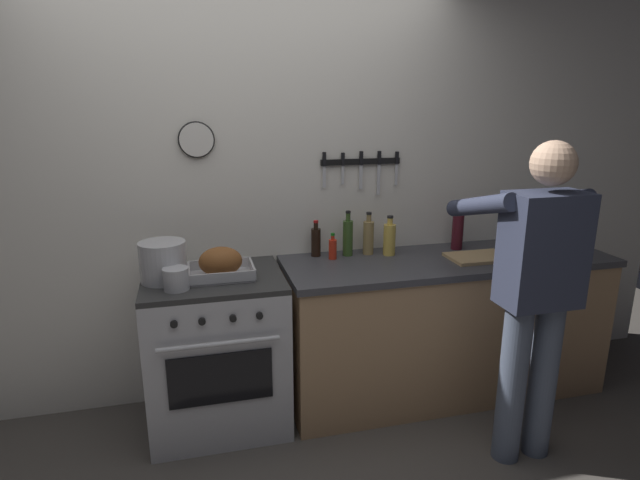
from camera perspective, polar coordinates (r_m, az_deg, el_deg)
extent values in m
cube|color=white|center=(3.16, -8.46, 5.31)|extent=(6.00, 0.10, 2.60)
cube|color=black|center=(3.22, 4.52, 8.64)|extent=(0.51, 0.02, 0.04)
cube|color=silver|center=(3.16, 0.47, 6.99)|extent=(0.02, 0.00, 0.13)
cube|color=black|center=(3.15, 0.47, 8.93)|extent=(0.02, 0.02, 0.08)
cube|color=silver|center=(3.19, 2.53, 7.20)|extent=(0.02, 0.00, 0.12)
cube|color=black|center=(3.18, 2.55, 8.92)|extent=(0.02, 0.02, 0.08)
cube|color=silver|center=(3.23, 4.54, 6.95)|extent=(0.02, 0.00, 0.15)
cube|color=black|center=(3.21, 4.58, 9.02)|extent=(0.02, 0.02, 0.09)
cube|color=silver|center=(3.27, 6.50, 6.65)|extent=(0.02, 0.00, 0.19)
cube|color=black|center=(3.25, 6.57, 9.03)|extent=(0.02, 0.02, 0.08)
cube|color=silver|center=(3.31, 8.43, 7.18)|extent=(0.02, 0.00, 0.13)
cube|color=black|center=(3.30, 8.50, 8.99)|extent=(0.02, 0.02, 0.08)
cylinder|color=white|center=(3.04, -13.51, 10.74)|extent=(0.19, 0.02, 0.19)
torus|color=black|center=(3.04, -13.51, 10.74)|extent=(0.20, 0.02, 0.20)
cube|color=tan|center=(3.43, 13.50, -9.44)|extent=(2.00, 0.62, 0.86)
cube|color=#3D3D42|center=(3.27, 13.99, -2.24)|extent=(2.03, 0.65, 0.04)
cube|color=#BCBCC1|center=(3.08, -11.28, -12.17)|extent=(0.76, 0.62, 0.87)
cube|color=black|center=(2.79, -10.91, -14.83)|extent=(0.53, 0.01, 0.28)
cube|color=#2D2D2D|center=(2.90, -11.73, -4.24)|extent=(0.76, 0.62, 0.03)
cylinder|color=black|center=(2.64, -15.84, -8.95)|extent=(0.04, 0.02, 0.04)
cylinder|color=black|center=(2.64, -12.93, -8.77)|extent=(0.04, 0.02, 0.04)
cylinder|color=black|center=(2.64, -9.60, -8.54)|extent=(0.04, 0.02, 0.04)
cylinder|color=black|center=(2.65, -6.71, -8.31)|extent=(0.04, 0.02, 0.04)
cylinder|color=silver|center=(2.67, -11.09, -11.23)|extent=(0.61, 0.02, 0.02)
cylinder|color=#4C566B|center=(2.91, 20.48, -14.71)|extent=(0.14, 0.14, 0.86)
cylinder|color=#4C566B|center=(3.01, 23.40, -13.99)|extent=(0.14, 0.14, 0.86)
cube|color=#2D3347|center=(2.69, 23.45, -1.02)|extent=(0.38, 0.22, 0.56)
sphere|color=tan|center=(2.62, 24.41, 7.74)|extent=(0.21, 0.21, 0.21)
cylinder|color=#2D3347|center=(2.73, 17.27, 3.66)|extent=(0.09, 0.55, 0.22)
cylinder|color=#2D3347|center=(2.97, 24.24, 3.89)|extent=(0.09, 0.55, 0.22)
cube|color=#B7B7BC|center=(2.87, -10.86, -3.96)|extent=(0.34, 0.25, 0.01)
cube|color=#B7B7BC|center=(2.74, -10.72, -4.13)|extent=(0.34, 0.01, 0.05)
cube|color=#B7B7BC|center=(2.98, -11.04, -2.58)|extent=(0.34, 0.01, 0.05)
cube|color=#B7B7BC|center=(2.85, -14.30, -3.55)|extent=(0.01, 0.25, 0.05)
cube|color=#B7B7BC|center=(2.87, -7.50, -3.09)|extent=(0.01, 0.25, 0.05)
ellipsoid|color=brown|center=(2.84, -10.94, -2.33)|extent=(0.23, 0.17, 0.16)
cylinder|color=#B7B7BC|center=(2.86, -16.96, -2.28)|extent=(0.25, 0.25, 0.21)
cylinder|color=#B7B7BC|center=(2.72, -15.65, -4.16)|extent=(0.13, 0.13, 0.11)
cube|color=tan|center=(3.28, 17.08, -1.83)|extent=(0.36, 0.24, 0.02)
cylinder|color=#997F4C|center=(3.23, 5.37, 0.24)|extent=(0.07, 0.07, 0.21)
cylinder|color=#997F4C|center=(3.20, 5.43, 2.43)|extent=(0.03, 0.03, 0.05)
cylinder|color=black|center=(3.19, 5.44, 2.96)|extent=(0.03, 0.03, 0.01)
cylinder|color=black|center=(3.18, -0.46, -0.27)|extent=(0.06, 0.06, 0.17)
cylinder|color=black|center=(3.15, -0.46, 1.59)|extent=(0.03, 0.03, 0.04)
cylinder|color=#B21919|center=(3.14, -0.46, 2.05)|extent=(0.03, 0.03, 0.01)
cylinder|color=gold|center=(3.23, 7.68, 0.03)|extent=(0.08, 0.08, 0.19)
cylinder|color=gold|center=(3.20, 7.75, 2.06)|extent=(0.03, 0.03, 0.04)
cylinder|color=black|center=(3.19, 7.77, 2.55)|extent=(0.04, 0.04, 0.01)
cylinder|color=red|center=(3.12, 1.41, -1.04)|extent=(0.05, 0.05, 0.12)
cylinder|color=red|center=(3.10, 1.42, 0.27)|extent=(0.02, 0.02, 0.03)
cylinder|color=#197219|center=(3.10, 1.42, 0.63)|extent=(0.02, 0.02, 0.01)
cylinder|color=#47141E|center=(3.43, 14.98, 1.00)|extent=(0.07, 0.07, 0.24)
cylinder|color=#47141E|center=(3.40, 15.15, 3.44)|extent=(0.03, 0.03, 0.05)
cylinder|color=maroon|center=(3.39, 15.19, 3.99)|extent=(0.04, 0.04, 0.01)
cylinder|color=#385623|center=(3.19, 3.09, 0.20)|extent=(0.06, 0.06, 0.22)
cylinder|color=#385623|center=(3.15, 3.13, 2.56)|extent=(0.03, 0.03, 0.05)
cylinder|color=black|center=(3.15, 3.14, 3.11)|extent=(0.03, 0.03, 0.01)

